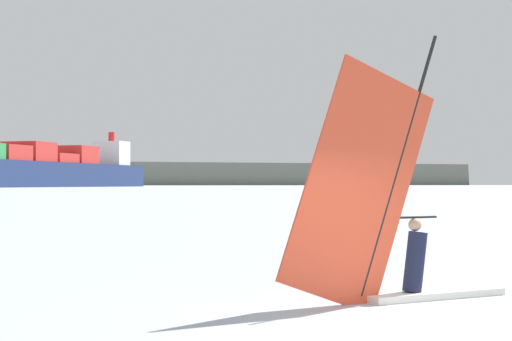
{
  "coord_description": "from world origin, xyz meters",
  "views": [
    {
      "loc": [
        -3.17,
        -10.87,
        1.93
      ],
      "look_at": [
        -1.21,
        16.27,
        2.36
      ],
      "focal_mm": 57.76,
      "sensor_mm": 36.0,
      "label": 1
    }
  ],
  "objects": [
    {
      "name": "windsurfer",
      "position": [
        0.03,
        2.44,
        1.15
      ],
      "size": [
        4.13,
        2.05,
        4.64
      ],
      "rotation": [
        0.0,
        0.0,
        0.41
      ],
      "color": "white",
      "rests_on": "ground_plane"
    },
    {
      "name": "ground_plane",
      "position": [
        0.0,
        0.0,
        0.0
      ],
      "size": [
        4000.0,
        4000.0,
        0.0
      ],
      "primitive_type": "plane",
      "color": "#9EA8B2"
    },
    {
      "name": "distant_headland",
      "position": [
        -16.7,
        1001.7,
        12.67
      ],
      "size": [
        1080.83,
        450.45,
        25.35
      ],
      "primitive_type": "cube",
      "rotation": [
        0.0,
        0.0,
        0.23
      ],
      "color": "#60665B",
      "rests_on": "ground_plane"
    },
    {
      "name": "cargo_ship",
      "position": [
        -84.37,
        453.59,
        10.08
      ],
      "size": [
        91.34,
        188.79,
        34.95
      ],
      "rotation": [
        0.0,
        0.0,
        4.35
      ],
      "color": "navy",
      "rests_on": "ground_plane"
    }
  ]
}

